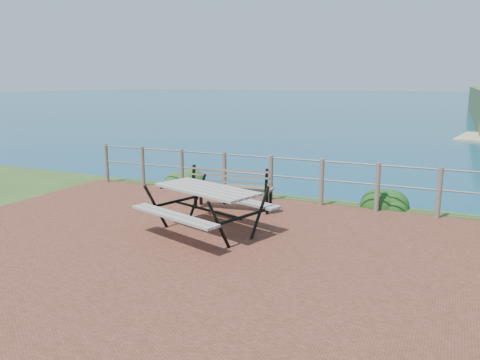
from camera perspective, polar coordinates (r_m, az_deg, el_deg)
The scene contains 7 objects.
ground at distance 7.60m, azimuth -5.42°, elevation -8.19°, with size 10.00×7.00×0.12m, color brown.
ocean at distance 206.22m, azimuth 23.98°, elevation 10.15°, with size 1200.00×1200.00×0.00m, color #146E7C.
safety_railing at distance 10.38m, azimuth 3.78°, elevation 0.58°, with size 9.40×0.10×1.00m.
picnic_table at distance 8.10m, azimuth -4.08°, elevation -3.11°, with size 2.05×1.58×0.80m.
park_bench at distance 9.55m, azimuth -0.90°, elevation -0.13°, with size 1.69×0.63×0.93m.
shrub_lip_west at distance 12.21m, azimuth -6.33°, elevation -0.50°, with size 0.84×0.84×0.61m, color #1F511E.
shrub_lip_east at distance 10.56m, azimuth 17.72°, elevation -2.96°, with size 0.79×0.79×0.54m, color #164515.
Camera 1 is at (3.60, -6.17, 2.60)m, focal length 35.00 mm.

